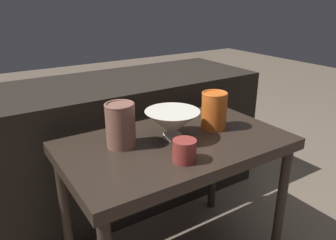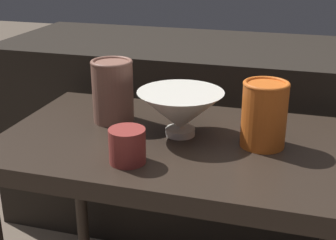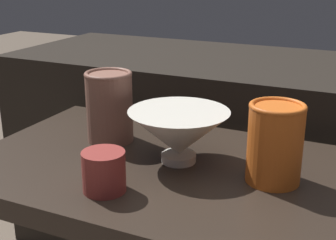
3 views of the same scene
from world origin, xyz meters
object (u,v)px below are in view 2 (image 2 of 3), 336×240
object	(u,v)px
vase_colorful_right	(264,113)
cup	(127,146)
bowl	(182,111)
vase_textured_left	(113,90)

from	to	relation	value
vase_colorful_right	cup	distance (m)	0.29
cup	vase_colorful_right	bearing A→B (deg)	32.25
bowl	cup	size ratio (longest dim) A/B	2.64
cup	vase_textured_left	bearing A→B (deg)	119.17
bowl	vase_textured_left	size ratio (longest dim) A/B	1.28
vase_colorful_right	cup	xyz separation A→B (m)	(-0.24, -0.15, -0.04)
vase_textured_left	vase_colorful_right	xyz separation A→B (m)	(0.35, -0.05, -0.00)
vase_textured_left	vase_colorful_right	world-z (taller)	vase_textured_left
bowl	vase_colorful_right	size ratio (longest dim) A/B	1.36
bowl	vase_textured_left	distance (m)	0.18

